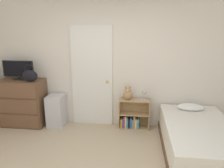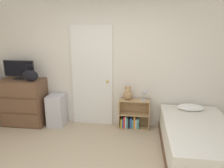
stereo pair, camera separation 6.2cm
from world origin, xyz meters
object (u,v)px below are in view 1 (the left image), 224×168
at_px(teddy_bear, 128,94).
at_px(storage_bin, 56,111).
at_px(dresser, 23,103).
at_px(tv, 18,70).
at_px(bookshelf, 132,117).
at_px(bed, 198,139).
at_px(handbag, 30,76).
at_px(desk_lamp, 144,93).

bearing_deg(teddy_bear, storage_bin, -177.08).
distance_m(dresser, storage_bin, 0.71).
bearing_deg(tv, teddy_bear, 2.16).
bearing_deg(tv, storage_bin, 0.62).
height_order(bookshelf, teddy_bear, teddy_bear).
distance_m(bookshelf, bed, 1.38).
bearing_deg(storage_bin, teddy_bear, 2.92).
xyz_separation_m(dresser, storage_bin, (0.69, 0.04, -0.16)).
height_order(tv, handbag, tv).
bearing_deg(bed, desk_lamp, 137.67).
height_order(dresser, bookshelf, dresser).
distance_m(bookshelf, teddy_bear, 0.51).
bearing_deg(bed, handbag, 169.20).
xyz_separation_m(bookshelf, bed, (1.10, -0.83, 0.03)).
relative_size(dresser, storage_bin, 1.50).
bearing_deg(tv, bookshelf, 2.11).
height_order(teddy_bear, bed, teddy_bear).
relative_size(tv, bed, 0.33).
bearing_deg(teddy_bear, bookshelf, 1.21).
bearing_deg(handbag, storage_bin, 21.18).
distance_m(tv, handbag, 0.37).
relative_size(storage_bin, bookshelf, 1.07).
xyz_separation_m(teddy_bear, desk_lamp, (0.33, -0.04, 0.05)).
bearing_deg(handbag, desk_lamp, 5.18).
height_order(dresser, storage_bin, dresser).
height_order(handbag, desk_lamp, handbag).
distance_m(dresser, desk_lamp, 2.52).
xyz_separation_m(handbag, teddy_bear, (1.91, 0.24, -0.38)).
bearing_deg(tv, dresser, -28.68).
bearing_deg(dresser, handbag, -25.23).
xyz_separation_m(dresser, bed, (3.38, -0.72, -0.24)).
height_order(tv, bookshelf, tv).
xyz_separation_m(teddy_bear, bed, (1.20, -0.83, -0.47)).
xyz_separation_m(tv, handbag, (0.32, -0.16, -0.08)).
relative_size(tv, bookshelf, 1.04).
xyz_separation_m(storage_bin, teddy_bear, (1.49, 0.08, 0.40)).
bearing_deg(bed, storage_bin, 164.28).
xyz_separation_m(dresser, desk_lamp, (2.50, 0.08, 0.28)).
bearing_deg(handbag, bed, -10.80).
height_order(storage_bin, teddy_bear, teddy_bear).
height_order(desk_lamp, bed, desk_lamp).
bearing_deg(dresser, desk_lamp, 1.74).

